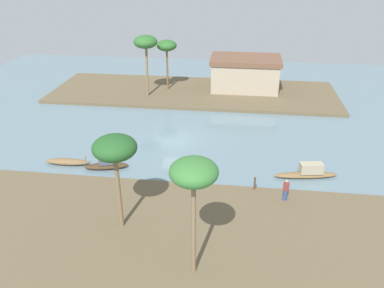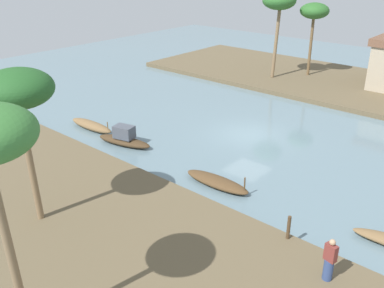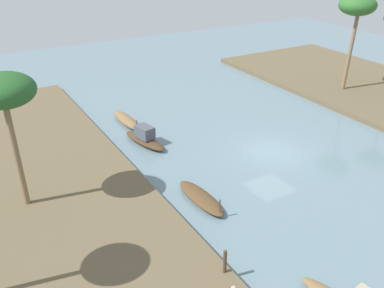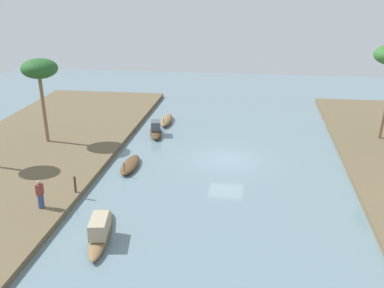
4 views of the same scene
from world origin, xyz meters
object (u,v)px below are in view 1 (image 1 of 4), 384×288
sampan_downstream_large (106,164)px  palm_tree_right_short (146,43)px  mooring_post (255,183)px  palm_tree_left_near (115,149)px  palm_tree_left_far (194,174)px  person_on_near_bank (286,191)px  palm_tree_right_tall (167,46)px  sampan_with_red_awning (191,173)px  sampan_with_tall_canopy (308,172)px  riverside_building (245,73)px  sampan_upstream_small (67,162)px

sampan_downstream_large → palm_tree_right_short: (-0.62, 18.21, 6.40)m
mooring_post → palm_tree_right_short: (-12.94, 20.47, 5.94)m
palm_tree_left_near → palm_tree_left_far: palm_tree_left_far is taller
person_on_near_bank → palm_tree_right_tall: bearing=-47.7°
mooring_post → palm_tree_left_near: size_ratio=0.16×
sampan_downstream_large → mooring_post: 12.53m
palm_tree_right_tall → sampan_with_red_awning: bearing=-74.5°
sampan_with_tall_canopy → riverside_building: size_ratio=0.59×
sampan_with_tall_canopy → sampan_upstream_small: sampan_with_tall_canopy is taller
palm_tree_right_short → sampan_with_tall_canopy: bearing=-45.4°
person_on_near_bank → palm_tree_left_far: size_ratio=0.23×
sampan_downstream_large → riverside_building: riverside_building is taller
sampan_upstream_small → riverside_building: bearing=54.3°
person_on_near_bank → palm_tree_right_tall: palm_tree_right_tall is taller
sampan_upstream_small → riverside_building: (14.87, 22.13, 2.20)m
sampan_downstream_large → mooring_post: (12.32, -2.26, 0.46)m
sampan_with_red_awning → riverside_building: (4.03, 22.65, 2.24)m
palm_tree_left_near → palm_tree_right_tall: (-2.28, 28.74, -0.04)m
sampan_upstream_small → mooring_post: bearing=-10.7°
sampan_downstream_large → riverside_building: size_ratio=0.42×
mooring_post → riverside_building: riverside_building is taller
palm_tree_left_near → palm_tree_right_short: (-4.30, 26.09, 0.86)m
sampan_downstream_large → person_on_near_bank: size_ratio=2.30×
mooring_post → palm_tree_left_near: bearing=-147.0°
sampan_downstream_large → palm_tree_left_far: bearing=-65.4°
sampan_with_red_awning → palm_tree_right_tall: size_ratio=0.58×
palm_tree_left_far → palm_tree_right_tall: (-7.46, 32.26, -0.74)m
riverside_building → sampan_downstream_large: bearing=-116.9°
sampan_with_tall_canopy → palm_tree_left_far: bearing=-132.1°
sampan_with_tall_canopy → sampan_upstream_small: 20.22m
palm_tree_left_far → riverside_building: bearing=85.9°
sampan_with_tall_canopy → palm_tree_left_far: palm_tree_left_far is taller
palm_tree_left_far → palm_tree_right_tall: palm_tree_left_far is taller
mooring_post → sampan_upstream_small: bearing=171.0°
sampan_with_tall_canopy → sampan_with_red_awning: size_ratio=1.41×
person_on_near_bank → riverside_building: size_ratio=0.18×
person_on_near_bank → mooring_post: 2.46m
palm_tree_right_short → sampan_downstream_large: bearing=-88.0°
sampan_with_tall_canopy → sampan_upstream_small: size_ratio=1.38×
palm_tree_right_tall → person_on_near_bank: bearing=-61.7°
palm_tree_right_short → palm_tree_right_tall: bearing=52.7°
sampan_downstream_large → palm_tree_left_near: palm_tree_left_near is taller
sampan_upstream_small → mooring_post: 16.10m
person_on_near_bank → palm_tree_left_near: size_ratio=0.25×
sampan_with_red_awning → mooring_post: bearing=-23.0°
sampan_with_tall_canopy → riverside_building: bearing=94.5°
sampan_upstream_small → palm_tree_right_short: 19.34m
sampan_with_red_awning → palm_tree_left_near: palm_tree_left_near is taller
sampan_with_tall_canopy → person_on_near_bank: 4.67m
sampan_upstream_small → palm_tree_left_far: bearing=-44.9°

